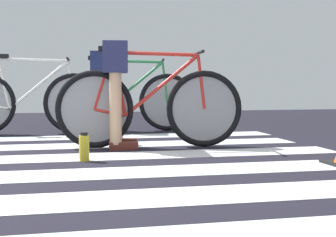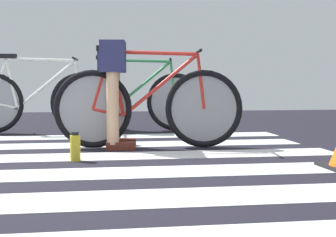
{
  "view_description": "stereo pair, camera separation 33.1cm",
  "coord_description": "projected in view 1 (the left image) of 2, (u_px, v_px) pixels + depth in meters",
  "views": [
    {
      "loc": [
        0.16,
        -3.48,
        0.62
      ],
      "look_at": [
        1.22,
        1.27,
        0.28
      ],
      "focal_mm": 54.34,
      "sensor_mm": 36.0,
      "label": 1
    },
    {
      "loc": [
        0.49,
        -3.48,
        0.62
      ],
      "look_at": [
        1.22,
        1.27,
        0.28
      ],
      "focal_mm": 54.34,
      "sensor_mm": 36.0,
      "label": 2
    }
  ],
  "objects": [
    {
      "name": "ground",
      "position": [
        32.0,
        174.0,
        3.4
      ],
      "size": [
        18.0,
        14.0,
        0.02
      ],
      "color": "black"
    },
    {
      "name": "bicycle_2_of_3",
      "position": [
        29.0,
        101.0,
        5.95
      ],
      "size": [
        1.74,
        0.52,
        0.93
      ],
      "rotation": [
        0.0,
        0.0,
        -0.06
      ],
      "color": "black",
      "rests_on": "ground"
    },
    {
      "name": "crosswalk_markings",
      "position": [
        27.0,
        167.0,
        3.62
      ],
      "size": [
        5.29,
        4.24,
        0.0
      ],
      "color": "silver",
      "rests_on": "ground"
    },
    {
      "name": "cyclist_3_of_3",
      "position": [
        101.0,
        80.0,
        6.31
      ],
      "size": [
        0.37,
        0.44,
        0.99
      ],
      "rotation": [
        0.0,
        0.0,
        -0.17
      ],
      "color": "brown",
      "rests_on": "ground"
    },
    {
      "name": "bicycle_1_of_3",
      "position": [
        150.0,
        106.0,
        4.7
      ],
      "size": [
        1.73,
        0.52,
        0.93
      ],
      "rotation": [
        0.0,
        0.0,
        -0.11
      ],
      "color": "black",
      "rests_on": "ground"
    },
    {
      "name": "cyclist_1_of_3",
      "position": [
        116.0,
        80.0,
        4.65
      ],
      "size": [
        0.35,
        0.43,
        0.97
      ],
      "rotation": [
        0.0,
        0.0,
        -0.11
      ],
      "color": "tan",
      "rests_on": "ground"
    },
    {
      "name": "water_bottle",
      "position": [
        84.0,
        148.0,
        3.89
      ],
      "size": [
        0.08,
        0.08,
        0.22
      ],
      "color": "gold",
      "rests_on": "ground"
    },
    {
      "name": "bicycle_3_of_3",
      "position": [
        126.0,
        100.0,
        6.35
      ],
      "size": [
        1.72,
        0.54,
        0.93
      ],
      "rotation": [
        0.0,
        0.0,
        -0.17
      ],
      "color": "black",
      "rests_on": "ground"
    }
  ]
}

